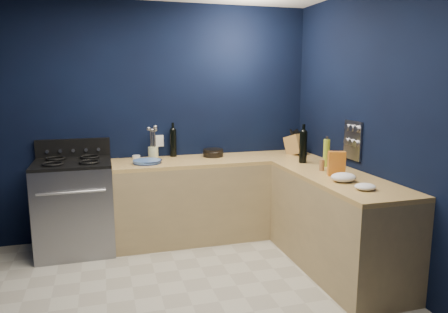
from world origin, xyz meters
name	(u,v)px	position (x,y,z in m)	size (l,w,h in m)	color
floor	(193,307)	(0.00, 0.00, -0.01)	(3.50, 3.50, 0.02)	#ADA998
wall_back	(159,121)	(0.00, 1.76, 1.30)	(3.50, 0.02, 2.60)	black
wall_right	(393,135)	(1.76, 0.00, 1.30)	(0.02, 3.50, 2.60)	black
wall_front	(293,217)	(0.00, -1.76, 1.30)	(3.50, 0.02, 2.60)	black
cab_back	(218,199)	(0.60, 1.44, 0.43)	(2.30, 0.63, 0.86)	#9E8557
top_back	(217,160)	(0.60, 1.44, 0.88)	(2.30, 0.63, 0.04)	olive
cab_right	(336,225)	(1.44, 0.29, 0.43)	(0.63, 1.67, 0.86)	#9E8557
top_right	(339,178)	(1.44, 0.29, 0.88)	(0.63, 1.67, 0.04)	olive
gas_range	(75,208)	(-0.93, 1.42, 0.46)	(0.76, 0.66, 0.92)	gray
oven_door	(73,218)	(-0.93, 1.10, 0.45)	(0.59, 0.02, 0.42)	black
cooktop	(72,163)	(-0.93, 1.42, 0.94)	(0.76, 0.66, 0.03)	black
backguard	(73,148)	(-0.93, 1.72, 1.04)	(0.76, 0.06, 0.20)	black
spice_panel	(353,140)	(1.74, 0.55, 1.18)	(0.02, 0.28, 0.38)	gray
wall_outlet	(160,141)	(0.00, 1.74, 1.08)	(0.09, 0.02, 0.13)	white
plate_stack	(147,162)	(-0.19, 1.37, 0.92)	(0.29, 0.29, 0.04)	teal
ramekin	(136,157)	(-0.27, 1.69, 0.92)	(0.09, 0.09, 0.03)	white
utensil_crock	(153,153)	(-0.09, 1.58, 0.97)	(0.11, 0.11, 0.14)	beige
wine_bottle_back	(173,143)	(0.15, 1.69, 1.05)	(0.08, 0.08, 0.31)	black
lemon_basket	(213,153)	(0.58, 1.56, 0.94)	(0.23, 0.23, 0.09)	black
knife_block	(295,145)	(1.54, 1.43, 1.01)	(0.12, 0.20, 0.23)	olive
wine_bottle_right	(303,147)	(1.40, 0.94, 1.06)	(0.08, 0.08, 0.33)	black
oil_bottle	(326,153)	(1.54, 0.70, 1.04)	(0.06, 0.06, 0.28)	#98AF2B
spice_jar_near	(322,165)	(1.40, 0.53, 0.95)	(0.05, 0.05, 0.11)	olive
spice_jar_far	(332,165)	(1.50, 0.53, 0.95)	(0.05, 0.05, 0.10)	olive
crouton_bag	(336,164)	(1.42, 0.31, 1.01)	(0.15, 0.07, 0.22)	#B80911
towel_front	(343,177)	(1.36, 0.08, 0.94)	(0.22, 0.19, 0.08)	white
towel_end	(365,187)	(1.37, -0.21, 0.93)	(0.17, 0.15, 0.05)	white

